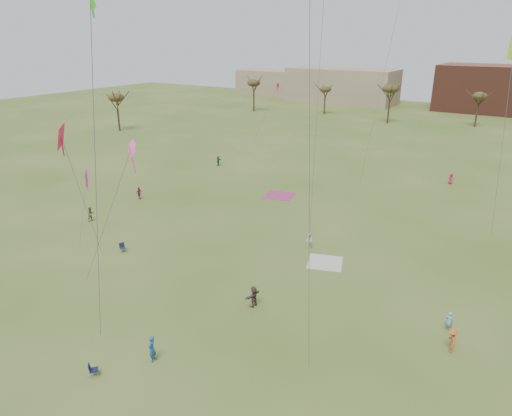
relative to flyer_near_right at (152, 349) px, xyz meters
The scene contains 19 objects.
ground 3.02m from the flyer_near_right, 120.09° to the left, with size 260.00×260.00×0.00m, color #405A1C.
flyer_near_right is the anchor object (origin of this frame).
spectator_fore_b 26.19m from the flyer_near_right, 149.30° to the left, with size 0.81×0.63×1.66m, color #776B4B.
spectator_fore_c 8.98m from the flyer_near_right, 77.01° to the left, with size 1.56×0.50×1.68m, color brown.
flyer_mid_b 19.37m from the flyer_near_right, 35.39° to the left, with size 1.09×0.63×1.69m, color #C25C24.
flyer_mid_c 20.34m from the flyer_near_right, 41.60° to the left, with size 0.55×0.36×1.50m, color #6CB4B4.
spectator_mid_d 31.80m from the flyer_near_right, 137.48° to the left, with size 0.93×0.39×1.58m, color #82365F.
spectator_mid_e 20.28m from the flyer_near_right, 87.16° to the left, with size 0.74×0.58×1.52m, color white.
flyer_far_a 46.60m from the flyer_near_right, 121.84° to the left, with size 1.41×0.45×1.52m, color #236A2E.
flyer_far_b 50.00m from the flyer_near_right, 80.26° to the left, with size 0.73×0.47×1.49m, color #C6213F.
blanket_cream 18.62m from the flyer_near_right, 78.68° to the left, with size 3.07×3.07×0.03m, color silver.
blanket_plum 33.45m from the flyer_near_right, 105.83° to the left, with size 3.57×3.57×0.03m, color #AB346A.
camp_chair_left 16.83m from the flyer_near_right, 144.15° to the left, with size 0.72×0.70×0.87m.
camp_chair_center 3.63m from the flyer_near_right, 124.65° to the right, with size 0.73×0.74×0.87m.
kites_aloft 36.74m from the flyer_near_right, 87.63° to the left, with size 58.58×62.78×27.86m.
tree_line 81.96m from the flyer_near_right, 93.01° to the left, with size 117.44×49.32×8.91m.
building_tan 123.08m from the flyer_near_right, 107.23° to the left, with size 32.00×14.00×10.00m, color #937F60.
building_brick 122.65m from the flyer_near_right, 88.34° to the left, with size 26.00×16.00×12.00m, color brown.
building_tan_west 141.15m from the flyer_near_right, 118.09° to the left, with size 20.00×12.00×8.00m, color #937F60.
Camera 1 is at (19.85, -19.06, 19.49)m, focal length 32.13 mm.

